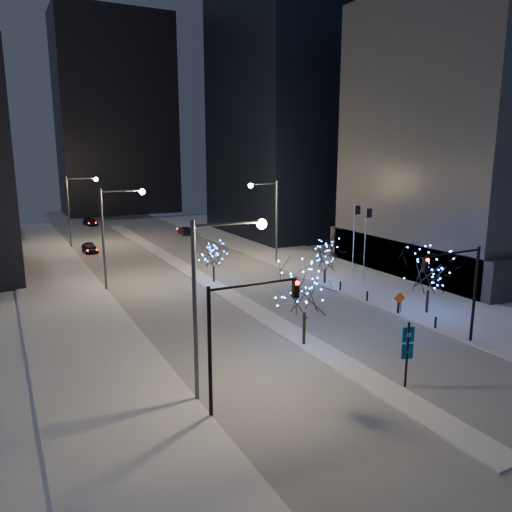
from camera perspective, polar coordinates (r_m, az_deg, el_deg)
ground at (r=31.80m, az=12.24°, el=-13.43°), size 160.00×160.00×0.00m
road at (r=61.38m, az=-8.97°, el=-0.91°), size 20.00×130.00×0.02m
median at (r=56.76m, az=-7.36°, el=-1.85°), size 2.00×80.00×0.15m
east_sidewalk at (r=55.42m, az=11.09°, el=-2.31°), size 10.00×90.00×0.15m
west_sidewalk at (r=44.22m, az=-20.08°, el=-6.48°), size 8.00×90.00×0.15m
midrise_block at (r=66.14m, az=26.08°, el=12.05°), size 30.00×22.00×30.00m
plinth at (r=67.11m, az=25.07°, el=0.93°), size 30.00×24.00×4.00m
horizon_block at (r=116.78m, az=-15.71°, el=15.17°), size 24.00×14.00×42.00m
street_lamp_w_near at (r=26.74m, az=-4.94°, el=-3.24°), size 4.40×0.56×10.00m
street_lamp_w_mid at (r=50.34m, az=-15.96°, el=3.49°), size 4.40×0.56×10.00m
street_lamp_w_far at (r=74.85m, az=-19.89°, el=5.85°), size 4.40×0.56×10.00m
street_lamp_east at (r=59.76m, az=1.62°, el=5.15°), size 3.90×0.56×10.00m
traffic_signal_west at (r=25.70m, az=-2.10°, el=-7.90°), size 5.26×0.43×7.00m
traffic_signal_east at (r=36.95m, az=22.34°, el=-2.64°), size 5.26×0.43×7.00m
flagpoles at (r=51.36m, az=11.77°, el=1.93°), size 1.35×2.60×8.00m
bollards at (r=44.94m, az=14.23°, el=-5.11°), size 0.16×12.16×0.90m
car_near at (r=71.04m, az=-18.47°, el=0.92°), size 1.82×4.14×1.39m
car_mid at (r=83.14m, az=-8.19°, el=2.89°), size 1.53×3.88×1.26m
car_far at (r=97.29m, az=-18.40°, el=3.72°), size 2.49×4.69×1.29m
holiday_tree_median_near at (r=34.56m, az=5.61°, el=-3.84°), size 5.25×5.25×5.98m
holiday_tree_median_far at (r=51.49m, az=-4.89°, el=0.16°), size 3.80×3.80×4.37m
holiday_tree_plaza_near at (r=43.73m, az=19.21°, el=-1.64°), size 5.76×5.76×5.63m
holiday_tree_plaza_far at (r=51.40m, az=7.93°, el=-0.02°), size 4.62×4.62×4.41m
wayfinding_sign at (r=30.30m, az=16.92°, el=-10.00°), size 0.70×0.28×3.96m
construction_sign at (r=43.79m, az=16.09°, el=-4.85°), size 1.03×0.27×1.73m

